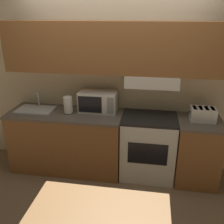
{
  "coord_description": "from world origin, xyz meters",
  "views": [
    {
      "loc": [
        0.5,
        -3.37,
        2.19
      ],
      "look_at": [
        0.05,
        -0.55,
        1.04
      ],
      "focal_mm": 40.0,
      "sensor_mm": 36.0,
      "label": 1
    }
  ],
  "objects_px": {
    "microwave": "(98,101)",
    "toaster": "(203,114)",
    "sink_basin": "(35,109)",
    "paper_towel_roll": "(68,105)",
    "stove_range": "(148,146)"
  },
  "relations": [
    {
      "from": "microwave",
      "to": "toaster",
      "type": "bearing_deg",
      "value": -4.73
    },
    {
      "from": "toaster",
      "to": "sink_basin",
      "type": "height_order",
      "value": "sink_basin"
    },
    {
      "from": "microwave",
      "to": "sink_basin",
      "type": "distance_m",
      "value": 0.9
    },
    {
      "from": "microwave",
      "to": "toaster",
      "type": "height_order",
      "value": "microwave"
    },
    {
      "from": "stove_range",
      "to": "toaster",
      "type": "relative_size",
      "value": 2.76
    },
    {
      "from": "toaster",
      "to": "paper_towel_roll",
      "type": "xyz_separation_m",
      "value": [
        -1.78,
        -0.02,
        0.03
      ]
    },
    {
      "from": "microwave",
      "to": "sink_basin",
      "type": "relative_size",
      "value": 1.02
    },
    {
      "from": "toaster",
      "to": "paper_towel_roll",
      "type": "distance_m",
      "value": 1.78
    },
    {
      "from": "stove_range",
      "to": "sink_basin",
      "type": "relative_size",
      "value": 1.74
    },
    {
      "from": "sink_basin",
      "to": "paper_towel_roll",
      "type": "distance_m",
      "value": 0.5
    },
    {
      "from": "toaster",
      "to": "sink_basin",
      "type": "xyz_separation_m",
      "value": [
        -2.27,
        -0.01,
        -0.07
      ]
    },
    {
      "from": "sink_basin",
      "to": "paper_towel_roll",
      "type": "bearing_deg",
      "value": -1.7
    },
    {
      "from": "toaster",
      "to": "sink_basin",
      "type": "relative_size",
      "value": 0.63
    },
    {
      "from": "microwave",
      "to": "toaster",
      "type": "relative_size",
      "value": 1.62
    },
    {
      "from": "stove_range",
      "to": "paper_towel_roll",
      "type": "distance_m",
      "value": 1.25
    }
  ]
}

